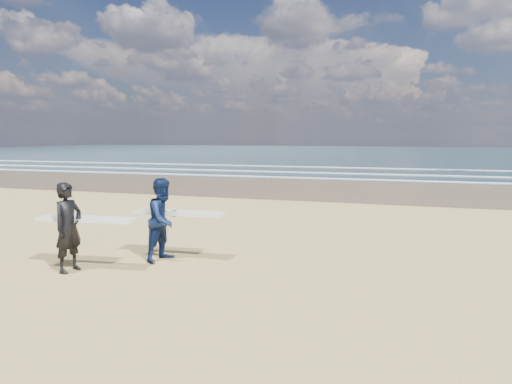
% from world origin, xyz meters
% --- Properties ---
extents(ocean, '(220.00, 100.00, 0.02)m').
position_xyz_m(ocean, '(20.00, 72.00, 0.01)').
color(ocean, '#1B343D').
rests_on(ocean, ground).
extents(surfer_near, '(2.25, 1.12, 1.93)m').
position_xyz_m(surfer_near, '(-0.74, 0.06, 0.98)').
color(surfer_near, black).
rests_on(surfer_near, ground).
extents(surfer_far, '(2.23, 1.23, 1.94)m').
position_xyz_m(surfer_far, '(0.74, 1.47, 0.98)').
color(surfer_far, '#0B193F').
rests_on(surfer_far, ground).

